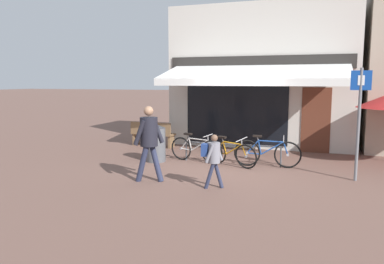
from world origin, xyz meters
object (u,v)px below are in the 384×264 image
litter_bin (156,143)px  parking_sign (359,113)px  bicycle_blue (267,153)px  pedestrian_adult (149,136)px  park_bench (152,134)px  bicycle_silver (196,149)px  pedestrian_child (213,155)px  bicycle_orange (230,153)px

litter_bin → parking_sign: bearing=-4.2°
bicycle_blue → pedestrian_adult: pedestrian_adult is taller
park_bench → parking_sign: bearing=-16.4°
pedestrian_adult → parking_sign: size_ratio=0.68×
bicycle_blue → pedestrian_adult: 3.40m
bicycle_blue → parking_sign: size_ratio=0.69×
litter_bin → park_bench: 2.49m
parking_sign → pedestrian_adult: bearing=-160.0°
pedestrian_adult → litter_bin: 2.22m
bicycle_silver → bicycle_blue: size_ratio=0.93×
bicycle_blue → pedestrian_child: pedestrian_child is taller
bicycle_orange → pedestrian_child: 2.21m
parking_sign → park_bench: bearing=158.1°
litter_bin → parking_sign: (5.26, -0.38, 1.04)m
pedestrian_adult → pedestrian_child: pedestrian_adult is taller
bicycle_silver → park_bench: size_ratio=1.02×
litter_bin → park_bench: bearing=117.8°
bicycle_blue → parking_sign: parking_sign is taller
bicycle_silver → bicycle_orange: bicycle_orange is taller
bicycle_orange → park_bench: park_bench is taller
bicycle_orange → bicycle_silver: bearing=-169.6°
park_bench → bicycle_orange: bearing=-26.7°
bicycle_orange → pedestrian_child: (0.13, -2.17, 0.37)m
pedestrian_child → parking_sign: 3.52m
park_bench → bicycle_silver: bearing=-34.1°
bicycle_blue → park_bench: (-4.28, 1.86, 0.08)m
bicycle_silver → pedestrian_child: pedestrian_child is taller
pedestrian_adult → pedestrian_child: (1.53, -0.04, -0.32)m
bicycle_silver → pedestrian_child: 2.70m
bicycle_orange → park_bench: size_ratio=0.97×
bicycle_silver → parking_sign: bearing=2.5°
bicycle_silver → litter_bin: 1.16m
bicycle_orange → litter_bin: size_ratio=1.47×
bicycle_blue → park_bench: size_ratio=1.09×
bicycle_blue → pedestrian_child: bearing=-113.5°
parking_sign → pedestrian_child: bearing=-150.5°
pedestrian_adult → litter_bin: pedestrian_adult is taller
bicycle_silver → bicycle_orange: bearing=0.6°
bicycle_blue → parking_sign: (2.15, -0.73, 1.20)m
pedestrian_adult → park_bench: 4.69m
bicycle_blue → parking_sign: bearing=-23.5°
litter_bin → bicycle_orange: bearing=2.8°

